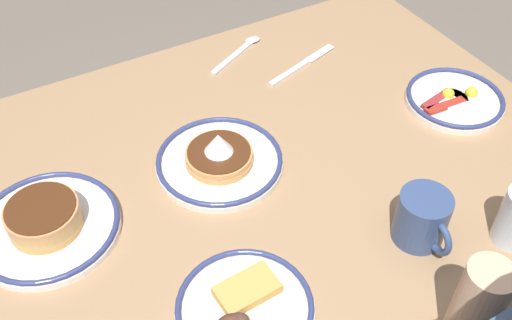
% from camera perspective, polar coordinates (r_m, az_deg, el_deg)
% --- Properties ---
extents(dining_table, '(1.23, 0.93, 0.75)m').
position_cam_1_polar(dining_table, '(1.26, 1.23, -3.53)').
color(dining_table, '#9D7A55').
rests_on(dining_table, ground_plane).
extents(plate_near_main, '(0.26, 0.26, 0.06)m').
position_cam_1_polar(plate_near_main, '(1.11, -19.52, -5.77)').
color(plate_near_main, white).
rests_on(plate_near_main, dining_table).
extents(plate_center_pancakes, '(0.22, 0.22, 0.05)m').
position_cam_1_polar(plate_center_pancakes, '(0.96, -1.23, -14.16)').
color(plate_center_pancakes, silver).
rests_on(plate_center_pancakes, dining_table).
extents(plate_far_companion, '(0.21, 0.21, 0.04)m').
position_cam_1_polar(plate_far_companion, '(1.38, 18.57, 5.58)').
color(plate_far_companion, silver).
rests_on(plate_far_companion, dining_table).
extents(plate_far_side, '(0.25, 0.25, 0.08)m').
position_cam_1_polar(plate_far_side, '(1.16, -3.54, 0.07)').
color(plate_far_side, silver).
rests_on(plate_far_side, dining_table).
extents(coffee_mug, '(0.09, 0.12, 0.10)m').
position_cam_1_polar(coffee_mug, '(1.06, 15.72, -5.42)').
color(coffee_mug, '#334772').
rests_on(coffee_mug, dining_table).
extents(butter_knife, '(0.22, 0.08, 0.01)m').
position_cam_1_polar(butter_knife, '(1.44, 4.48, 9.15)').
color(butter_knife, silver).
rests_on(butter_knife, dining_table).
extents(tea_spoon, '(0.17, 0.10, 0.01)m').
position_cam_1_polar(tea_spoon, '(1.48, -1.37, 10.61)').
color(tea_spoon, silver).
rests_on(tea_spoon, dining_table).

